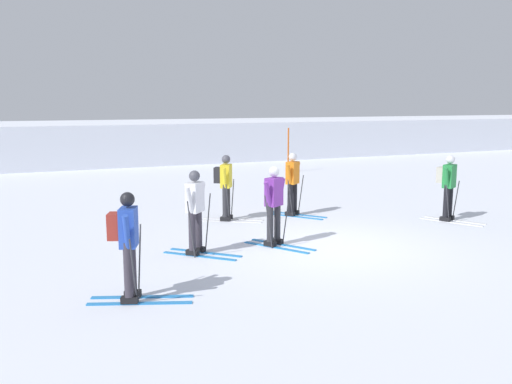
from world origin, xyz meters
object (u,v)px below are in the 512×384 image
(skier_white, at_px, (195,210))
(trail_marker_pole, at_px, (288,150))
(skier_green, at_px, (448,184))
(skier_blue, at_px, (128,241))
(skier_orange, at_px, (293,182))
(skier_purple, at_px, (274,204))
(skier_yellow, at_px, (225,184))

(skier_white, height_order, trail_marker_pole, trail_marker_pole)
(skier_green, xyz_separation_m, skier_white, (-6.91, -0.43, -0.04))
(skier_blue, bearing_deg, skier_orange, 41.82)
(skier_white, xyz_separation_m, skier_purple, (1.73, -0.03, -0.00))
(skier_blue, bearing_deg, trail_marker_pole, 54.28)
(skier_green, xyz_separation_m, trail_marker_pole, (0.72, 10.48, 0.02))
(skier_green, height_order, trail_marker_pole, trail_marker_pole)
(skier_green, bearing_deg, skier_blue, -163.62)
(skier_white, bearing_deg, skier_orange, 36.40)
(skier_white, bearing_deg, skier_purple, -0.90)
(trail_marker_pole, bearing_deg, skier_orange, -116.20)
(skier_green, xyz_separation_m, skier_blue, (-8.64, -2.54, 0.00))
(skier_blue, distance_m, trail_marker_pole, 16.03)
(skier_yellow, xyz_separation_m, skier_blue, (-3.40, -4.87, 0.00))
(skier_green, height_order, skier_yellow, same)
(skier_blue, xyz_separation_m, skier_purple, (3.47, 2.08, -0.04))
(skier_purple, height_order, trail_marker_pole, trail_marker_pole)
(skier_purple, xyz_separation_m, trail_marker_pole, (5.89, 10.93, 0.06))
(skier_green, relative_size, skier_blue, 1.00)
(skier_yellow, height_order, trail_marker_pole, trail_marker_pole)
(skier_yellow, relative_size, skier_purple, 1.00)
(skier_green, bearing_deg, skier_white, -176.45)
(skier_orange, xyz_separation_m, skier_blue, (-5.28, -4.73, 0.04))
(skier_green, bearing_deg, skier_purple, -174.97)
(skier_yellow, bearing_deg, skier_green, -23.92)
(skier_purple, bearing_deg, skier_green, 5.03)
(skier_green, height_order, skier_white, same)
(skier_white, height_order, skier_orange, same)
(skier_green, height_order, skier_orange, same)
(skier_white, distance_m, trail_marker_pole, 13.31)
(skier_blue, bearing_deg, skier_white, 50.60)
(skier_green, relative_size, skier_purple, 1.00)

